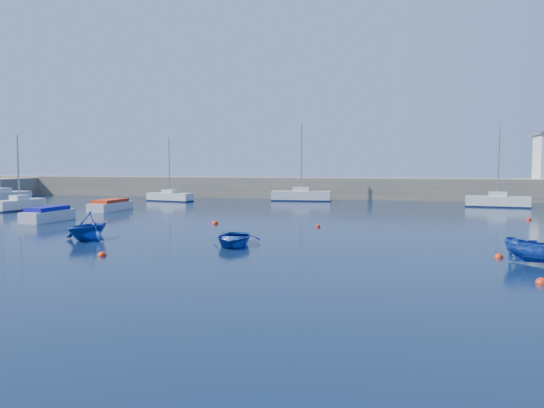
% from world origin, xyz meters
% --- Properties ---
extents(ground, '(220.00, 220.00, 0.00)m').
position_xyz_m(ground, '(0.00, 0.00, 0.00)').
color(ground, '#0C1C36').
rests_on(ground, ground).
extents(back_wall, '(96.00, 4.50, 2.60)m').
position_xyz_m(back_wall, '(0.00, 46.00, 1.30)').
color(back_wall, gray).
rests_on(back_wall, ground).
extents(sailboat_3, '(2.10, 5.33, 6.98)m').
position_xyz_m(sailboat_3, '(-24.82, 22.30, 0.56)').
color(sailboat_3, silver).
rests_on(sailboat_3, ground).
extents(sailboat_4, '(2.53, 7.55, 9.73)m').
position_xyz_m(sailboat_4, '(-33.51, 30.04, 0.65)').
color(sailboat_4, silver).
rests_on(sailboat_4, ground).
extents(sailboat_5, '(5.76, 2.75, 7.35)m').
position_xyz_m(sailboat_5, '(-16.18, 36.68, 0.54)').
color(sailboat_5, silver).
rests_on(sailboat_5, ground).
extents(sailboat_6, '(6.97, 2.32, 9.05)m').
position_xyz_m(sailboat_6, '(-1.43, 40.84, 0.64)').
color(sailboat_6, silver).
rests_on(sailboat_6, ground).
extents(sailboat_7, '(6.18, 2.47, 8.00)m').
position_xyz_m(sailboat_7, '(19.31, 36.50, 0.61)').
color(sailboat_7, silver).
rests_on(sailboat_7, ground).
extents(motorboat_1, '(1.72, 4.58, 1.11)m').
position_xyz_m(motorboat_1, '(-16.23, 14.71, 0.52)').
color(motorboat_1, silver).
rests_on(motorboat_1, ground).
extents(motorboat_2, '(1.93, 5.13, 1.05)m').
position_xyz_m(motorboat_2, '(-16.49, 24.16, 0.49)').
color(motorboat_2, silver).
rests_on(motorboat_2, ground).
extents(dinghy_center, '(3.11, 3.99, 0.76)m').
position_xyz_m(dinghy_center, '(1.04, 6.55, 0.38)').
color(dinghy_center, '#173C9F').
rests_on(dinghy_center, ground).
extents(dinghy_left, '(3.17, 3.49, 1.61)m').
position_xyz_m(dinghy_left, '(-7.72, 6.62, 0.80)').
color(dinghy_left, '#173C9F').
rests_on(dinghy_left, ground).
extents(dinghy_right, '(3.23, 2.46, 1.18)m').
position_xyz_m(dinghy_right, '(15.54, 4.29, 0.59)').
color(dinghy_right, '#173C9F').
rests_on(dinghy_right, ground).
extents(buoy_0, '(0.42, 0.42, 0.42)m').
position_xyz_m(buoy_0, '(-4.01, 1.98, 0.00)').
color(buoy_0, red).
rests_on(buoy_0, ground).
extents(buoy_1, '(0.38, 0.38, 0.38)m').
position_xyz_m(buoy_1, '(4.23, 15.64, 0.00)').
color(buoy_1, '#B81D0D').
rests_on(buoy_1, ground).
extents(buoy_2, '(0.40, 0.40, 0.40)m').
position_xyz_m(buoy_2, '(14.13, 5.80, 0.00)').
color(buoy_2, red).
rests_on(buoy_2, ground).
extents(buoy_3, '(0.49, 0.49, 0.49)m').
position_xyz_m(buoy_3, '(-3.29, 15.85, 0.00)').
color(buoy_3, red).
rests_on(buoy_3, ground).
extents(buoy_4, '(0.41, 0.41, 0.41)m').
position_xyz_m(buoy_4, '(19.44, 23.92, 0.00)').
color(buoy_4, '#B81D0D').
rests_on(buoy_4, ground).
extents(buoy_5, '(0.43, 0.43, 0.43)m').
position_xyz_m(buoy_5, '(14.66, 0.50, 0.00)').
color(buoy_5, red).
rests_on(buoy_5, ground).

